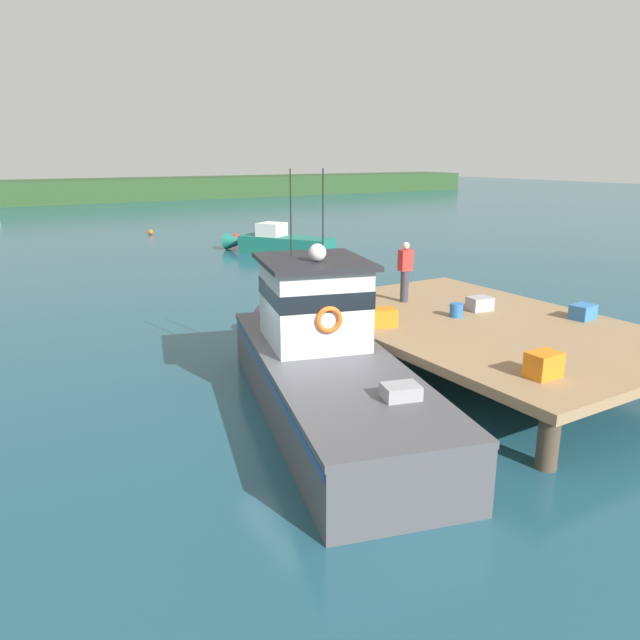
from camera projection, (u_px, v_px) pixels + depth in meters
name	position (u px, v px, depth m)	size (l,w,h in m)	color
ground_plane	(309.00, 410.00, 12.39)	(200.00, 200.00, 0.00)	#1E4C5B
dock	(480.00, 327.00, 14.52)	(6.00, 9.00, 1.20)	#4C3D2D
main_fishing_boat	(322.00, 360.00, 12.35)	(4.60, 9.93, 4.80)	#4C4C51
crate_single_far	(383.00, 317.00, 14.05)	(0.60, 0.44, 0.42)	orange
crate_stack_mid_dock	(544.00, 365.00, 10.83)	(0.60, 0.44, 0.46)	orange
crate_single_by_cleat	(480.00, 304.00, 15.49)	(0.60, 0.44, 0.35)	#9E9EA3
crate_stack_near_edge	(583.00, 312.00, 14.67)	(0.60, 0.44, 0.36)	#3370B2
bait_bucket	(456.00, 310.00, 14.87)	(0.32, 0.32, 0.34)	#2866B2
deckhand_by_the_boat	(405.00, 271.00, 16.22)	(0.36, 0.22, 1.63)	#383842
moored_boat_near_channel	(279.00, 243.00, 31.84)	(4.43, 5.97, 1.60)	#196B5B
mooring_buoy_channel_marker	(151.00, 232.00, 39.51)	(0.33, 0.33, 0.33)	#EA5B19
mooring_buoy_outer	(236.00, 237.00, 36.54)	(0.45, 0.45, 0.45)	red
mooring_buoy_spare_mooring	(295.00, 253.00, 30.91)	(0.38, 0.38, 0.38)	silver
far_shoreline	(8.00, 193.00, 63.05)	(120.00, 8.00, 2.40)	#284723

